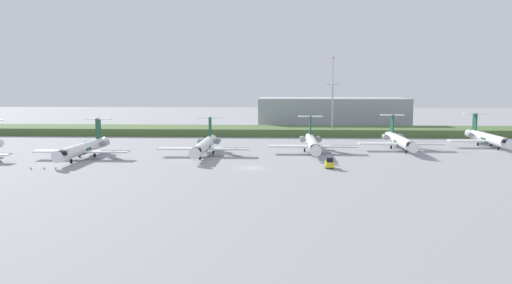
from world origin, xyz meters
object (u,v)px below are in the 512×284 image
baggage_tug (329,163)px  safety_cone_front_marker (31,168)px  regional_jet_sixth (487,138)px  regional_jet_fifth (400,140)px  safety_cone_mid_marker (44,168)px  antenna_mast (333,103)px  regional_jet_fourth (312,143)px  safety_cone_rear_marker (56,168)px  regional_jet_second (84,148)px  regional_jet_third (205,145)px

baggage_tug → safety_cone_front_marker: 63.09m
regional_jet_sixth → safety_cone_front_marker: size_ratio=56.36×
regional_jet_fifth → safety_cone_mid_marker: 90.23m
safety_cone_front_marker → safety_cone_mid_marker: bearing=14.7°
regional_jet_fifth → baggage_tug: (-21.86, -32.71, -1.53)m
antenna_mast → regional_jet_fifth: bearing=-68.5°
regional_jet_sixth → safety_cone_front_marker: bearing=-157.5°
regional_jet_fourth → safety_cone_rear_marker: bearing=-151.7°
baggage_tug → safety_cone_rear_marker: baggage_tug is taller
regional_jet_fifth → safety_cone_rear_marker: (-79.67, -37.26, -2.26)m
regional_jet_second → regional_jet_fifth: bearing=14.3°
regional_jet_fourth → antenna_mast: antenna_mast is taller
regional_jet_fifth → safety_cone_mid_marker: bearing=-155.7°
regional_jet_fourth → safety_cone_mid_marker: bearing=-152.9°
regional_jet_third → safety_cone_rear_marker: (-28.19, -23.60, -2.26)m
antenna_mast → regional_jet_sixth: bearing=-35.4°
regional_jet_sixth → antenna_mast: 51.48m
regional_jet_second → safety_cone_rear_marker: bearing=-89.3°
antenna_mast → safety_cone_front_marker: (-69.90, -75.47, -10.82)m
regional_jet_third → safety_cone_rear_marker: size_ratio=56.36×
regional_jet_fifth → antenna_mast: size_ratio=1.15×
antenna_mast → safety_cone_rear_marker: size_ratio=48.86×
regional_jet_second → regional_jet_fifth: size_ratio=1.00×
regional_jet_fifth → baggage_tug: 39.38m
regional_jet_fourth → antenna_mast: bearing=78.3°
regional_jet_third → safety_cone_mid_marker: size_ratio=56.36×
regional_jet_sixth → safety_cone_rear_marker: size_ratio=56.36×
regional_jet_fifth → regional_jet_third: bearing=-165.1°
baggage_tug → antenna_mast: bearing=84.3°
antenna_mast → baggage_tug: antenna_mast is taller
regional_jet_fourth → regional_jet_third: bearing=-166.9°
safety_cone_mid_marker → safety_cone_rear_marker: size_ratio=1.00×
safety_cone_front_marker → safety_cone_rear_marker: same height
regional_jet_third → regional_jet_fifth: same height
safety_cone_mid_marker → baggage_tug: bearing=4.1°
regional_jet_fourth → regional_jet_sixth: same height
safety_cone_mid_marker → safety_cone_rear_marker: 2.58m
regional_jet_fifth → regional_jet_fourth: bearing=-163.2°
safety_cone_rear_marker → baggage_tug: bearing=4.5°
regional_jet_fifth → antenna_mast: 41.46m
regional_jet_sixth → baggage_tug: regional_jet_sixth is taller
regional_jet_sixth → safety_cone_front_marker: regional_jet_sixth is taller
regional_jet_sixth → safety_cone_rear_marker: (-106.21, -45.61, -2.26)m
regional_jet_third → baggage_tug: 35.25m
safety_cone_front_marker → regional_jet_sixth: bearing=22.5°
safety_cone_rear_marker → antenna_mast: bearing=49.2°
baggage_tug → regional_jet_third: bearing=147.2°
baggage_tug → safety_cone_mid_marker: (-60.38, -4.35, -0.73)m
regional_jet_second → safety_cone_front_marker: (-4.87, -17.35, -2.26)m
regional_jet_sixth → safety_cone_rear_marker: 115.61m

